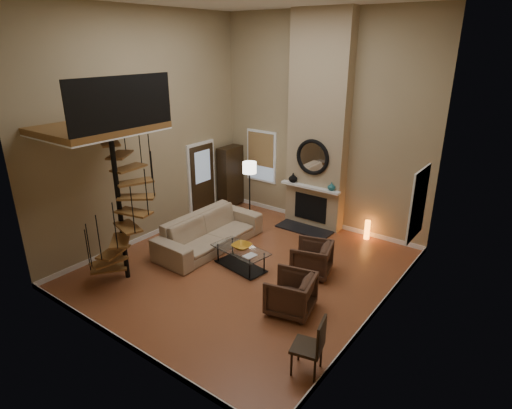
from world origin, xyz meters
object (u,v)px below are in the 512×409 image
Objects in this scene: side_chair at (313,344)px; armchair_far at (295,295)px; sofa at (210,231)px; floor_lamp at (250,172)px; hutch at (230,176)px; coffee_table at (241,256)px; accent_lamp at (367,230)px; armchair_near at (315,259)px.

armchair_far is at bearing 131.37° from side_chair.
sofa is 2.96× the size of side_chair.
floor_lamp reaches higher than side_chair.
hutch reaches higher than side_chair.
floor_lamp reaches higher than coffee_table.
coffee_table is 2.90m from floor_lamp.
floor_lamp is 3.44m from accent_lamp.
coffee_table is at bearing -79.98° from armchair_near.
sofa is at bearing -137.37° from accent_lamp.
armchair_near is (4.10, -2.10, -0.60)m from hutch.
hutch is at bearing 153.59° from floor_lamp.
hutch reaches higher than coffee_table.
hutch is 2.86m from sofa.
coffee_table is 1.45× the size of side_chair.
sofa is 1.32m from coffee_table.
armchair_near is at bearing 26.29° from coffee_table.
armchair_far is at bearing -38.32° from hutch.
side_chair is (2.89, -1.90, 0.24)m from coffee_table.
armchair_far is 0.87× the size of side_chair.
side_chair is at bearing -43.63° from floor_lamp.
side_chair reaches higher than armchair_near.
armchair_far is 1.97m from coffee_table.
armchair_near is 0.58× the size of coffee_table.
hutch is at bearing 29.83° from sofa.
armchair_near is at bearing -94.98° from accent_lamp.
floor_lamp reaches higher than armchair_near.
floor_lamp is at bearing 6.58° from sofa.
armchair_far reaches higher than accent_lamp.
hutch is 3.58× the size of accent_lamp.
coffee_table is at bearing 146.70° from side_chair.
armchair_far is 1.60m from side_chair.
hutch is 0.63× the size of sofa.
armchair_far is at bearing -87.54° from accent_lamp.
side_chair reaches higher than armchair_far.
armchair_near is at bearing -27.41° from floor_lamp.
armchair_near is 0.97× the size of armchair_far.
armchair_near is 2.36m from accent_lamp.
side_chair reaches higher than accent_lamp.
armchair_far is 4.54m from floor_lamp.
armchair_far reaches higher than coffee_table.
floor_lamp is at bearing -26.41° from hutch.
floor_lamp is at bearing -165.06° from accent_lamp.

